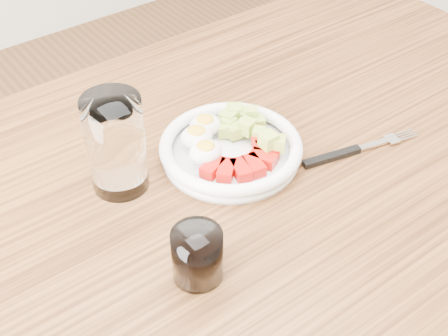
# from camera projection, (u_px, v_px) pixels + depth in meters

# --- Properties ---
(dining_table) EXTENTS (1.50, 0.90, 0.77)m
(dining_table) POSITION_uv_depth(u_px,v_px,m) (232.00, 227.00, 1.06)
(dining_table) COLOR brown
(dining_table) RESTS_ON ground
(bowl) EXTENTS (0.24, 0.24, 0.06)m
(bowl) POSITION_uv_depth(u_px,v_px,m) (230.00, 147.00, 1.03)
(bowl) COLOR white
(bowl) RESTS_ON dining_table
(fork) EXTENTS (0.22, 0.07, 0.01)m
(fork) POSITION_uv_depth(u_px,v_px,m) (347.00, 152.00, 1.05)
(fork) COLOR black
(fork) RESTS_ON dining_table
(water_glass) EXTENTS (0.09, 0.09, 0.16)m
(water_glass) POSITION_uv_depth(u_px,v_px,m) (116.00, 144.00, 0.94)
(water_glass) COLOR white
(water_glass) RESTS_ON dining_table
(coffee_glass) EXTENTS (0.07, 0.07, 0.08)m
(coffee_glass) POSITION_uv_depth(u_px,v_px,m) (197.00, 256.00, 0.83)
(coffee_glass) COLOR white
(coffee_glass) RESTS_ON dining_table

